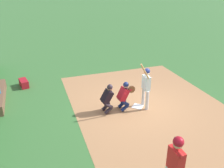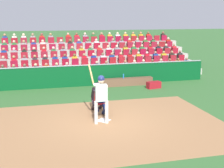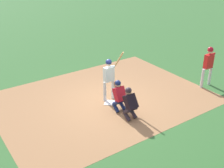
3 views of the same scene
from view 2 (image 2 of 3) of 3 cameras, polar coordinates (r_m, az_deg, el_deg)
ground_plane at (r=11.90m, az=-1.57°, el=-6.76°), size 160.00×160.00×0.00m
infield_dirt_patch at (r=11.44m, az=-0.97°, el=-7.53°), size 8.84×6.68×0.01m
home_plate_marker at (r=11.89m, az=-1.57°, el=-6.68°), size 0.62×0.62×0.02m
batter_at_plate at (r=11.30m, az=-2.05°, el=-1.81°), size 0.65×0.64×2.19m
catcher_crouching at (r=12.30m, az=-2.19°, el=-2.66°), size 0.47×0.71×1.28m
home_plate_umpire at (r=13.00m, az=-2.71°, el=-1.96°), size 0.47×0.51×1.26m
dugout_wall at (r=17.68m, az=-6.38°, el=1.44°), size 15.53×0.24×1.22m
dugout_bench at (r=17.85m, az=2.65°, el=0.41°), size 3.09×0.40×0.44m
water_bottle_on_bench at (r=17.66m, az=2.11°, el=1.46°), size 0.07×0.07×0.27m
equipment_duffel_bag at (r=17.30m, az=7.66°, el=-0.17°), size 0.83×0.50×0.37m
bleacher_stand at (r=22.11m, az=-8.24°, el=4.08°), size 17.63×5.02×2.72m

